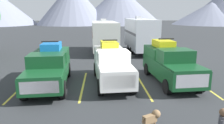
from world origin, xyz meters
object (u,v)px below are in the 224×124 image
at_px(pickup_truck_a, 49,66).
at_px(camper_trailer_a, 104,35).
at_px(pickup_truck_c, 170,63).
at_px(camper_trailer_b, 140,34).
at_px(dog, 153,117).
at_px(pickup_truck_b, 112,64).

relative_size(pickup_truck_a, camper_trailer_a, 0.71).
distance_m(pickup_truck_c, camper_trailer_b, 10.52).
relative_size(pickup_truck_c, camper_trailer_a, 0.67).
relative_size(pickup_truck_a, dog, 7.64).
bearing_deg(pickup_truck_a, pickup_truck_b, 4.21).
bearing_deg(pickup_truck_b, pickup_truck_a, -175.79).
xyz_separation_m(pickup_truck_a, dog, (5.00, -5.49, -0.69)).
bearing_deg(pickup_truck_b, pickup_truck_c, 0.12).
distance_m(pickup_truck_a, pickup_truck_c, 7.45).
bearing_deg(camper_trailer_b, camper_trailer_a, 177.07).
distance_m(pickup_truck_b, dog, 5.94).
bearing_deg(dog, camper_trailer_a, 95.11).
distance_m(pickup_truck_a, camper_trailer_b, 13.14).
bearing_deg(pickup_truck_b, dog, -77.92).
relative_size(pickup_truck_a, pickup_truck_c, 1.06).
xyz_separation_m(pickup_truck_a, camper_trailer_a, (3.52, 10.97, 0.76)).
bearing_deg(pickup_truck_b, camper_trailer_b, 70.55).
distance_m(pickup_truck_c, dog, 6.31).
bearing_deg(dog, camper_trailer_b, 81.36).
xyz_separation_m(camper_trailer_b, dog, (-2.47, -16.26, -1.59)).
relative_size(pickup_truck_c, dog, 7.21).
xyz_separation_m(camper_trailer_a, dog, (1.47, -16.46, -1.45)).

